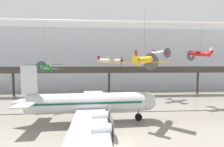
{
  "coord_description": "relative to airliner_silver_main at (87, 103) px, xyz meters",
  "views": [
    {
      "loc": [
        -2.11,
        -18.96,
        10.51
      ],
      "look_at": [
        -0.2,
        11.18,
        8.37
      ],
      "focal_mm": 24.0,
      "sensor_mm": 36.0,
      "label": 1
    }
  ],
  "objects": [
    {
      "name": "suspended_plane_silver_racer",
      "position": [
        19.36,
        16.69,
        9.91
      ],
      "size": [
        7.57,
        6.55,
        8.08
      ],
      "rotation": [
        0.0,
        0.0,
        5.1
      ],
      "color": "silver"
    },
    {
      "name": "suspended_plane_green_biplane",
      "position": [
        -10.31,
        9.61,
        5.84
      ],
      "size": [
        7.0,
        6.62,
        11.6
      ],
      "rotation": [
        0.0,
        0.0,
        2.25
      ],
      "color": "#1E6B33"
    },
    {
      "name": "airliner_silver_main",
      "position": [
        0.0,
        0.0,
        0.0
      ],
      "size": [
        25.45,
        28.94,
        10.01
      ],
      "rotation": [
        0.0,
        0.0,
        0.04
      ],
      "color": "silver",
      "rests_on": "ground"
    },
    {
      "name": "ground_plane",
      "position": [
        4.93,
        -6.92,
        -3.51
      ],
      "size": [
        260.0,
        260.0,
        0.0
      ],
      "primitive_type": "plane",
      "color": "gray"
    },
    {
      "name": "suspended_plane_cream_biplane",
      "position": [
        5.1,
        19.2,
        7.63
      ],
      "size": [
        8.03,
        9.7,
        10.33
      ],
      "rotation": [
        0.0,
        0.0,
        6.07
      ],
      "color": "beige"
    },
    {
      "name": "ceiling_truss_beam",
      "position": [
        4.93,
        10.32,
        16.76
      ],
      "size": [
        120.0,
        0.6,
        0.6
      ],
      "color": "silver"
    },
    {
      "name": "suspended_plane_red_highwing",
      "position": [
        25.92,
        8.37,
        9.21
      ],
      "size": [
        7.37,
        6.13,
        8.83
      ],
      "rotation": [
        0.0,
        0.0,
        1.81
      ],
      "color": "red"
    },
    {
      "name": "stanchion_barrier",
      "position": [
        9.98,
        -3.82,
        -3.19
      ],
      "size": [
        0.36,
        0.36,
        1.08
      ],
      "color": "#B2B5BA",
      "rests_on": "ground"
    },
    {
      "name": "mezzanine_walkway",
      "position": [
        4.93,
        21.86,
        4.24
      ],
      "size": [
        110.0,
        3.2,
        9.4
      ],
      "color": "#38332D",
      "rests_on": "ground"
    },
    {
      "name": "suspended_plane_yellow_lowwing",
      "position": [
        10.05,
        -0.05,
        7.46
      ],
      "size": [
        8.04,
        7.52,
        10.65
      ],
      "rotation": [
        0.0,
        0.0,
        0.91
      ],
      "color": "yellow"
    },
    {
      "name": "hangar_back_wall",
      "position": [
        4.93,
        32.51,
        8.31
      ],
      "size": [
        140.0,
        3.0,
        23.64
      ],
      "color": "silver",
      "rests_on": "ground"
    }
  ]
}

